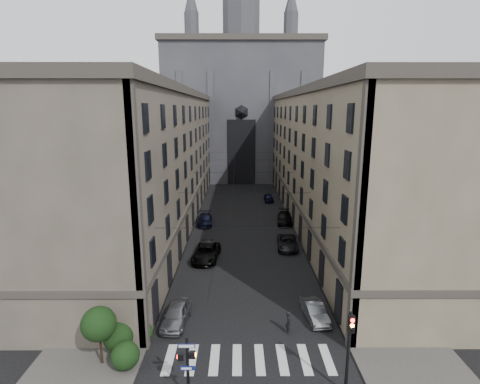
{
  "coord_description": "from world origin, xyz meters",
  "views": [
    {
      "loc": [
        -0.65,
        -16.78,
        16.23
      ],
      "look_at": [
        -0.52,
        12.84,
        9.63
      ],
      "focal_mm": 28.0,
      "sensor_mm": 36.0,
      "label": 1
    }
  ],
  "objects_px": {
    "traffic_light_right": "(349,343)",
    "car_right_far": "(269,198)",
    "car_left_midnear": "(208,247)",
    "pedestrian": "(289,322)",
    "car_right_midfar": "(285,218)",
    "car_right_midnear": "(287,243)",
    "car_left_near": "(176,314)",
    "pedestrian_signal_left": "(187,364)",
    "car_left_far": "(205,219)",
    "gothic_tower": "(241,102)",
    "car_right_near": "(315,311)",
    "car_left_midfar": "(206,253)"
  },
  "relations": [
    {
      "from": "car_right_far",
      "to": "pedestrian_signal_left",
      "type": "bearing_deg",
      "value": -100.03
    },
    {
      "from": "car_right_midnear",
      "to": "car_right_midfar",
      "type": "height_order",
      "value": "car_right_midfar"
    },
    {
      "from": "traffic_light_right",
      "to": "car_left_midnear",
      "type": "bearing_deg",
      "value": 114.11
    },
    {
      "from": "traffic_light_right",
      "to": "car_right_far",
      "type": "distance_m",
      "value": 46.39
    },
    {
      "from": "pedestrian_signal_left",
      "to": "car_right_midfar",
      "type": "distance_m",
      "value": 35.02
    },
    {
      "from": "pedestrian",
      "to": "car_left_midfar",
      "type": "bearing_deg",
      "value": 24.13
    },
    {
      "from": "car_right_far",
      "to": "car_right_midnear",
      "type": "bearing_deg",
      "value": -89.01
    },
    {
      "from": "traffic_light_right",
      "to": "car_right_near",
      "type": "bearing_deg",
      "value": 91.79
    },
    {
      "from": "car_left_near",
      "to": "car_right_far",
      "type": "distance_m",
      "value": 40.24
    },
    {
      "from": "gothic_tower",
      "to": "traffic_light_right",
      "type": "height_order",
      "value": "gothic_tower"
    },
    {
      "from": "car_right_midfar",
      "to": "car_right_midnear",
      "type": "bearing_deg",
      "value": -89.25
    },
    {
      "from": "car_left_midnear",
      "to": "car_left_far",
      "type": "bearing_deg",
      "value": 90.06
    },
    {
      "from": "car_left_midnear",
      "to": "pedestrian",
      "type": "bearing_deg",
      "value": -72.0
    },
    {
      "from": "traffic_light_right",
      "to": "car_left_midnear",
      "type": "xyz_separation_m",
      "value": [
        -9.8,
        21.9,
        -2.61
      ]
    },
    {
      "from": "traffic_light_right",
      "to": "car_left_midfar",
      "type": "relative_size",
      "value": 0.92
    },
    {
      "from": "car_left_near",
      "to": "car_right_near",
      "type": "relative_size",
      "value": 1.11
    },
    {
      "from": "car_left_midnear",
      "to": "car_right_midfar",
      "type": "height_order",
      "value": "car_right_midfar"
    },
    {
      "from": "gothic_tower",
      "to": "car_right_far",
      "type": "xyz_separation_m",
      "value": [
        4.77,
        -26.73,
        -17.15
      ]
    },
    {
      "from": "car_left_near",
      "to": "car_right_far",
      "type": "relative_size",
      "value": 1.15
    },
    {
      "from": "pedestrian_signal_left",
      "to": "car_left_near",
      "type": "xyz_separation_m",
      "value": [
        -1.95,
        7.81,
        -1.57
      ]
    },
    {
      "from": "traffic_light_right",
      "to": "car_right_midfar",
      "type": "relative_size",
      "value": 0.98
    },
    {
      "from": "traffic_light_right",
      "to": "car_left_near",
      "type": "distance_m",
      "value": 13.55
    },
    {
      "from": "car_right_midnear",
      "to": "pedestrian",
      "type": "bearing_deg",
      "value": -93.06
    },
    {
      "from": "car_left_midnear",
      "to": "pedestrian",
      "type": "relative_size",
      "value": 2.36
    },
    {
      "from": "car_right_near",
      "to": "car_right_midfar",
      "type": "bearing_deg",
      "value": 81.59
    },
    {
      "from": "car_left_far",
      "to": "car_left_near",
      "type": "bearing_deg",
      "value": -93.78
    },
    {
      "from": "car_left_midfar",
      "to": "car_left_far",
      "type": "bearing_deg",
      "value": 100.81
    },
    {
      "from": "traffic_light_right",
      "to": "car_right_far",
      "type": "relative_size",
      "value": 1.36
    },
    {
      "from": "car_right_far",
      "to": "car_left_midnear",
      "type": "bearing_deg",
      "value": -110.16
    },
    {
      "from": "car_right_midnear",
      "to": "car_right_far",
      "type": "relative_size",
      "value": 1.31
    },
    {
      "from": "car_left_far",
      "to": "car_right_near",
      "type": "height_order",
      "value": "car_left_far"
    },
    {
      "from": "traffic_light_right",
      "to": "car_left_near",
      "type": "height_order",
      "value": "traffic_light_right"
    },
    {
      "from": "car_left_midnear",
      "to": "car_right_far",
      "type": "bearing_deg",
      "value": 63.24
    },
    {
      "from": "car_left_far",
      "to": "car_right_near",
      "type": "relative_size",
      "value": 1.25
    },
    {
      "from": "car_left_midnear",
      "to": "car_left_far",
      "type": "relative_size",
      "value": 0.83
    },
    {
      "from": "pedestrian_signal_left",
      "to": "car_right_near",
      "type": "bearing_deg",
      "value": 43.53
    },
    {
      "from": "car_left_near",
      "to": "car_right_midnear",
      "type": "bearing_deg",
      "value": 61.01
    },
    {
      "from": "pedestrian_signal_left",
      "to": "car_right_midnear",
      "type": "relative_size",
      "value": 0.8
    },
    {
      "from": "traffic_light_right",
      "to": "car_right_near",
      "type": "relative_size",
      "value": 1.31
    },
    {
      "from": "car_left_midnear",
      "to": "car_left_midfar",
      "type": "height_order",
      "value": "car_left_midfar"
    },
    {
      "from": "car_left_midnear",
      "to": "pedestrian_signal_left",
      "type": "bearing_deg",
      "value": -94.82
    },
    {
      "from": "gothic_tower",
      "to": "car_left_far",
      "type": "distance_m",
      "value": 44.09
    },
    {
      "from": "car_right_near",
      "to": "pedestrian",
      "type": "bearing_deg",
      "value": -147.07
    },
    {
      "from": "gothic_tower",
      "to": "car_left_midnear",
      "type": "bearing_deg",
      "value": -94.69
    },
    {
      "from": "car_right_midnear",
      "to": "pedestrian",
      "type": "distance_m",
      "value": 17.32
    },
    {
      "from": "car_left_far",
      "to": "car_right_near",
      "type": "xyz_separation_m",
      "value": [
        10.81,
        -24.76,
        -0.06
      ]
    },
    {
      "from": "car_right_midfar",
      "to": "car_right_far",
      "type": "distance_m",
      "value": 13.14
    },
    {
      "from": "traffic_light_right",
      "to": "car_left_far",
      "type": "xyz_separation_m",
      "value": [
        -11.07,
        32.76,
        -2.57
      ]
    },
    {
      "from": "traffic_light_right",
      "to": "pedestrian",
      "type": "height_order",
      "value": "traffic_light_right"
    },
    {
      "from": "gothic_tower",
      "to": "pedestrian",
      "type": "bearing_deg",
      "value": -87.41
    }
  ]
}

